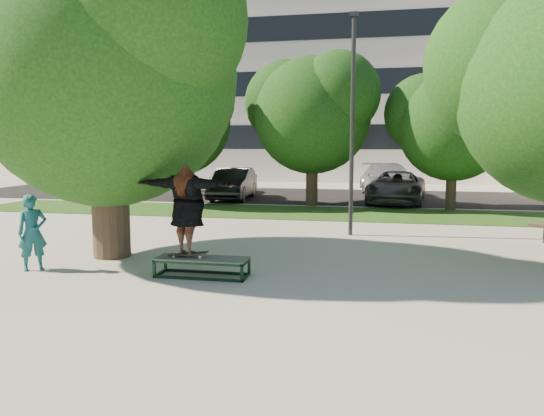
% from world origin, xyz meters
% --- Properties ---
extents(ground, '(120.00, 120.00, 0.00)m').
position_xyz_m(ground, '(0.00, 0.00, 0.00)').
color(ground, gray).
rests_on(ground, ground).
extents(grass_strip, '(30.00, 4.00, 0.02)m').
position_xyz_m(grass_strip, '(1.00, 9.50, 0.01)').
color(grass_strip, '#284A15').
rests_on(grass_strip, ground).
extents(asphalt_strip, '(40.00, 8.00, 0.01)m').
position_xyz_m(asphalt_strip, '(0.00, 16.00, 0.01)').
color(asphalt_strip, black).
rests_on(asphalt_strip, ground).
extents(tree_left, '(6.96, 5.95, 7.12)m').
position_xyz_m(tree_left, '(-4.29, 1.09, 4.42)').
color(tree_left, '#38281E').
rests_on(tree_left, ground).
extents(bg_tree_left, '(5.28, 4.51, 5.77)m').
position_xyz_m(bg_tree_left, '(-6.57, 11.07, 3.73)').
color(bg_tree_left, '#38281E').
rests_on(bg_tree_left, ground).
extents(bg_tree_mid, '(5.76, 4.92, 6.24)m').
position_xyz_m(bg_tree_mid, '(-1.08, 12.08, 4.02)').
color(bg_tree_mid, '#38281E').
rests_on(bg_tree_mid, ground).
extents(bg_tree_right, '(5.04, 4.31, 5.43)m').
position_xyz_m(bg_tree_right, '(4.43, 11.57, 3.49)').
color(bg_tree_right, '#38281E').
rests_on(bg_tree_right, ground).
extents(lamppost, '(0.25, 0.15, 6.11)m').
position_xyz_m(lamppost, '(1.00, 5.00, 3.15)').
color(lamppost, '#2D2D30').
rests_on(lamppost, ground).
extents(office_building, '(30.00, 14.12, 16.00)m').
position_xyz_m(office_building, '(-2.00, 31.98, 8.00)').
color(office_building, silver).
rests_on(office_building, ground).
extents(grind_box, '(1.80, 0.60, 0.38)m').
position_xyz_m(grind_box, '(-1.57, -0.35, 0.19)').
color(grind_box, black).
rests_on(grind_box, ground).
extents(skater_rig, '(2.22, 0.97, 1.82)m').
position_xyz_m(skater_rig, '(-1.85, -0.35, 1.32)').
color(skater_rig, white).
rests_on(skater_rig, grind_box).
extents(bystander, '(0.67, 0.67, 1.56)m').
position_xyz_m(bystander, '(-5.13, -0.51, 0.78)').
color(bystander, '#18545B').
rests_on(bystander, ground).
extents(car_silver_a, '(1.63, 4.01, 1.37)m').
position_xyz_m(car_silver_a, '(-5.95, 16.09, 0.68)').
color(car_silver_a, '#BBBCC1').
rests_on(car_silver_a, asphalt_strip).
extents(car_dark, '(1.83, 4.51, 1.46)m').
position_xyz_m(car_dark, '(-4.86, 13.59, 0.73)').
color(car_dark, black).
rests_on(car_dark, asphalt_strip).
extents(car_grey, '(2.79, 5.17, 1.38)m').
position_xyz_m(car_grey, '(2.50, 13.56, 0.69)').
color(car_grey, '#545458').
rests_on(car_grey, asphalt_strip).
extents(car_silver_b, '(3.10, 5.81, 1.60)m').
position_xyz_m(car_silver_b, '(2.16, 16.43, 0.80)').
color(car_silver_b, silver).
rests_on(car_silver_b, asphalt_strip).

